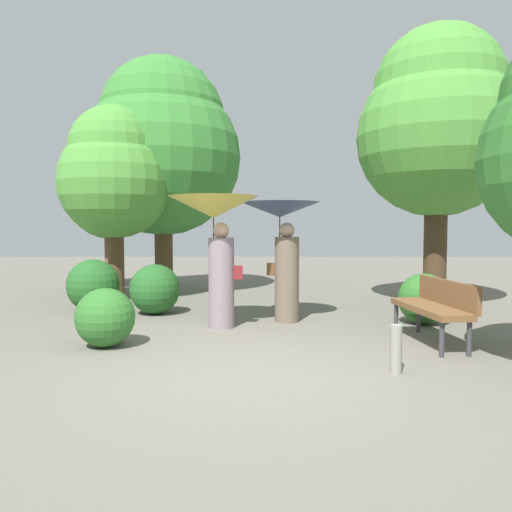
% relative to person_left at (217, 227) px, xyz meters
% --- Properties ---
extents(ground_plane, '(40.00, 40.00, 0.00)m').
position_rel_person_left_xyz_m(ground_plane, '(0.59, -2.41, -1.52)').
color(ground_plane, '#6B665B').
extents(person_left, '(1.34, 1.34, 1.98)m').
position_rel_person_left_xyz_m(person_left, '(0.00, 0.00, 0.00)').
color(person_left, gray).
rests_on(person_left, ground).
extents(person_right, '(1.27, 1.27, 1.92)m').
position_rel_person_left_xyz_m(person_right, '(1.03, 0.47, -0.11)').
color(person_right, '#6B5B4C').
rests_on(person_right, ground).
extents(park_bench, '(0.67, 1.55, 0.83)m').
position_rel_person_left_xyz_m(park_bench, '(2.95, -1.04, -1.01)').
color(park_bench, '#38383D').
rests_on(park_bench, ground).
extents(tree_near_left, '(2.06, 2.06, 3.68)m').
position_rel_person_left_xyz_m(tree_near_left, '(-2.98, 4.77, 0.91)').
color(tree_near_left, brown).
rests_on(tree_near_left, ground).
extents(tree_near_right, '(3.04, 3.04, 5.31)m').
position_rel_person_left_xyz_m(tree_near_right, '(4.06, 2.09, 1.98)').
color(tree_near_right, '#42301E').
rests_on(tree_near_right, ground).
extents(tree_mid_left, '(2.28, 2.28, 3.98)m').
position_rel_person_left_xyz_m(tree_mid_left, '(-2.28, 2.74, 1.10)').
color(tree_mid_left, '#4C3823').
rests_on(tree_mid_left, ground).
extents(tree_far_back, '(3.56, 3.56, 5.35)m').
position_rel_person_left_xyz_m(tree_far_back, '(-1.53, 4.02, 1.85)').
color(tree_far_back, '#4C3823').
rests_on(tree_far_back, ground).
extents(bush_path_left, '(0.75, 0.75, 0.75)m').
position_rel_person_left_xyz_m(bush_path_left, '(-1.31, -1.23, -1.15)').
color(bush_path_left, '#2D6B28').
rests_on(bush_path_left, ground).
extents(bush_path_right, '(0.87, 0.87, 0.87)m').
position_rel_person_left_xyz_m(bush_path_right, '(-1.16, 1.14, -1.08)').
color(bush_path_right, '#235B23').
rests_on(bush_path_right, ground).
extents(bush_behind_bench, '(0.80, 0.80, 0.80)m').
position_rel_person_left_xyz_m(bush_behind_bench, '(3.23, 0.25, -1.12)').
color(bush_behind_bench, '#2D6B28').
rests_on(bush_behind_bench, ground).
extents(bush_far_side, '(0.94, 0.94, 0.94)m').
position_rel_person_left_xyz_m(bush_far_side, '(-2.32, 1.41, -1.05)').
color(bush_far_side, '#235B23').
rests_on(bush_far_side, ground).
extents(path_marker_post, '(0.12, 0.12, 0.51)m').
position_rel_person_left_xyz_m(path_marker_post, '(2.06, -2.37, -1.27)').
color(path_marker_post, gray).
rests_on(path_marker_post, ground).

